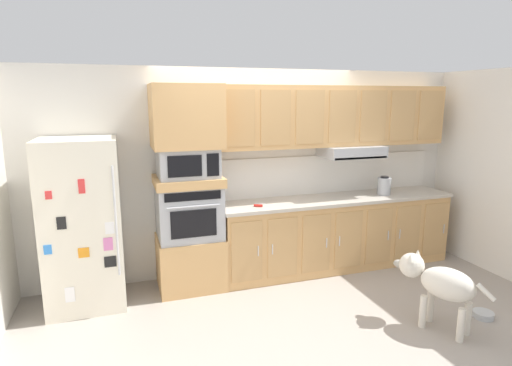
{
  "coord_description": "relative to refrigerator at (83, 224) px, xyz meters",
  "views": [
    {
      "loc": [
        -1.63,
        -3.81,
        2.15
      ],
      "look_at": [
        -0.24,
        0.37,
        1.26
      ],
      "focal_mm": 29.42,
      "sensor_mm": 36.0,
      "label": 1
    }
  ],
  "objects": [
    {
      "name": "dog_food_bowl",
      "position": [
        3.75,
        -1.57,
        -0.85
      ],
      "size": [
        0.2,
        0.2,
        0.06
      ],
      "color": "#B2B7BC",
      "rests_on": "ground"
    },
    {
      "name": "backsplash_panel",
      "position": [
        2.99,
        0.36,
        0.29
      ],
      "size": [
        3.06,
        0.02,
        0.5
      ],
      "primitive_type": "cube",
      "color": "silver",
      "rests_on": "countertop_slab"
    },
    {
      "name": "oven_base_cabinet",
      "position": [
        1.11,
        0.07,
        -0.58
      ],
      "size": [
        0.74,
        0.62,
        0.6
      ],
      "primitive_type": "cube",
      "color": "tan",
      "rests_on": "ground"
    },
    {
      "name": "appliance_upper_cabinet",
      "position": [
        1.11,
        0.07,
        1.08
      ],
      "size": [
        0.74,
        0.62,
        0.68
      ],
      "primitive_type": "cube",
      "color": "tan",
      "rests_on": "microwave"
    },
    {
      "name": "countertop_slab",
      "position": [
        2.99,
        0.07,
        0.02
      ],
      "size": [
        3.06,
        0.64,
        0.04
      ],
      "primitive_type": "cube",
      "color": "#BCB2A3",
      "rests_on": "lower_cabinet_run"
    },
    {
      "name": "built_in_oven",
      "position": [
        1.11,
        0.07,
        0.02
      ],
      "size": [
        0.7,
        0.62,
        0.6
      ],
      "color": "#A8AAAF",
      "rests_on": "oven_base_cabinet"
    },
    {
      "name": "upper_cabinet_with_hood",
      "position": [
        3.0,
        0.19,
        1.02
      ],
      "size": [
        3.02,
        0.48,
        0.88
      ],
      "color": "tan",
      "rests_on": "backsplash_panel"
    },
    {
      "name": "electric_kettle",
      "position": [
        3.64,
        0.02,
        0.15
      ],
      "size": [
        0.17,
        0.17,
        0.24
      ],
      "color": "#A8AAAF",
      "rests_on": "countertop_slab"
    },
    {
      "name": "back_kitchen_wall",
      "position": [
        2.02,
        0.43,
        0.37
      ],
      "size": [
        6.2,
        0.12,
        2.5
      ],
      "primitive_type": "cube",
      "color": "silver",
      "rests_on": "ground"
    },
    {
      "name": "screwdriver",
      "position": [
        1.9,
        -0.05,
        0.05
      ],
      "size": [
        0.16,
        0.16,
        0.03
      ],
      "color": "red",
      "rests_on": "countertop_slab"
    },
    {
      "name": "microwave",
      "position": [
        1.11,
        0.07,
        0.58
      ],
      "size": [
        0.64,
        0.54,
        0.32
      ],
      "color": "#A8AAAF",
      "rests_on": "appliance_mid_shelf"
    },
    {
      "name": "side_panel_right",
      "position": [
        4.82,
        -0.68,
        0.37
      ],
      "size": [
        0.12,
        7.1,
        2.5
      ],
      "primitive_type": "cube",
      "color": "white",
      "rests_on": "ground"
    },
    {
      "name": "refrigerator",
      "position": [
        0.0,
        0.0,
        0.0
      ],
      "size": [
        0.76,
        0.73,
        1.76
      ],
      "color": "silver",
      "rests_on": "ground"
    },
    {
      "name": "ground_plane",
      "position": [
        2.02,
        -0.68,
        -0.88
      ],
      "size": [
        9.6,
        9.6,
        0.0
      ],
      "primitive_type": "plane",
      "color": "#9E9389"
    },
    {
      "name": "lower_cabinet_run",
      "position": [
        2.99,
        0.07,
        -0.44
      ],
      "size": [
        3.02,
        0.63,
        0.88
      ],
      "color": "tan",
      "rests_on": "ground"
    },
    {
      "name": "appliance_mid_shelf",
      "position": [
        1.11,
        0.07,
        0.37
      ],
      "size": [
        0.74,
        0.62,
        0.1
      ],
      "primitive_type": "cube",
      "color": "tan",
      "rests_on": "built_in_oven"
    },
    {
      "name": "dog",
      "position": [
        3.17,
        -1.56,
        -0.42
      ],
      "size": [
        0.53,
        0.87,
        0.69
      ],
      "rotation": [
        0.0,
        0.0,
        2.04
      ],
      "color": "beige",
      "rests_on": "ground"
    }
  ]
}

